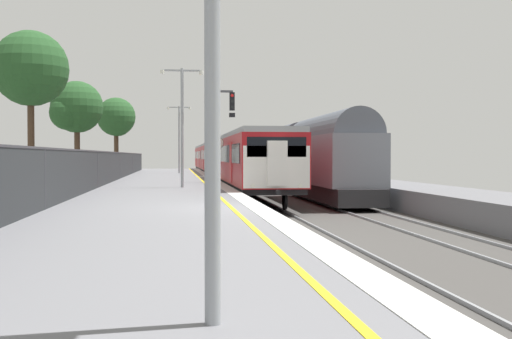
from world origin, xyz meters
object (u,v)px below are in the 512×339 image
at_px(platform_lamp_mid, 182,117).
at_px(background_tree_left, 30,71).
at_px(signal_gantry, 222,125).
at_px(commuter_train_at_platform, 222,158).
at_px(platform_lamp_far, 179,134).
at_px(freight_train_adjacent_track, 271,155).
at_px(speed_limit_sign, 218,154).
at_px(background_tree_right, 75,109).
at_px(background_tree_centre, 117,119).

bearing_deg(platform_lamp_mid, background_tree_left, -177.17).
xyz_separation_m(signal_gantry, platform_lamp_mid, (-2.22, -5.31, 0.09)).
relative_size(commuter_train_at_platform, platform_lamp_far, 10.66).
bearing_deg(commuter_train_at_platform, freight_train_adjacent_track, -29.35).
height_order(commuter_train_at_platform, platform_lamp_far, platform_lamp_far).
bearing_deg(platform_lamp_mid, speed_limit_sign, 57.19).
xyz_separation_m(speed_limit_sign, background_tree_right, (-8.55, 9.28, 2.94)).
bearing_deg(background_tree_right, background_tree_centre, 85.10).
bearing_deg(freight_train_adjacent_track, platform_lamp_mid, -108.54).
xyz_separation_m(freight_train_adjacent_track, signal_gantry, (-5.48, -17.63, 1.67)).
relative_size(platform_lamp_mid, background_tree_left, 0.78).
relative_size(platform_lamp_far, background_tree_centre, 0.86).
bearing_deg(background_tree_centre, platform_lamp_far, -29.67).
height_order(speed_limit_sign, platform_lamp_mid, platform_lamp_mid).
xyz_separation_m(commuter_train_at_platform, background_tree_right, (-10.39, -13.06, 3.22)).
distance_m(platform_lamp_mid, background_tree_centre, 27.60).
relative_size(speed_limit_sign, background_tree_right, 0.39).
distance_m(signal_gantry, background_tree_centre, 23.06).
xyz_separation_m(signal_gantry, platform_lamp_far, (-2.22, 18.61, 0.16)).
height_order(signal_gantry, background_tree_left, background_tree_left).
height_order(commuter_train_at_platform, signal_gantry, signal_gantry).
distance_m(freight_train_adjacent_track, platform_lamp_far, 7.97).
height_order(commuter_train_at_platform, background_tree_centre, background_tree_centre).
xyz_separation_m(commuter_train_at_platform, background_tree_left, (-10.41, -25.53, 3.97)).
xyz_separation_m(background_tree_left, background_tree_centre, (1.29, 27.35, -0.50)).
relative_size(freight_train_adjacent_track, background_tree_centre, 7.97).
xyz_separation_m(platform_lamp_mid, background_tree_centre, (-5.43, 27.02, 1.48)).
height_order(platform_lamp_far, background_tree_left, background_tree_left).
distance_m(speed_limit_sign, background_tree_right, 12.95).
bearing_deg(platform_lamp_far, commuter_train_at_platform, 19.01).
xyz_separation_m(freight_train_adjacent_track, platform_lamp_mid, (-7.70, -22.95, 1.76)).
bearing_deg(background_tree_left, signal_gantry, 32.29).
height_order(freight_train_adjacent_track, background_tree_right, background_tree_right).
distance_m(speed_limit_sign, background_tree_left, 9.86).
relative_size(background_tree_left, background_tree_right, 1.12).
xyz_separation_m(platform_lamp_far, background_tree_left, (-6.72, -24.26, 1.91)).
bearing_deg(platform_lamp_far, freight_train_adjacent_track, -7.25).
distance_m(commuter_train_at_platform, freight_train_adjacent_track, 4.60).
distance_m(signal_gantry, platform_lamp_mid, 5.76).
bearing_deg(speed_limit_sign, platform_lamp_mid, -122.81).
relative_size(freight_train_adjacent_track, signal_gantry, 10.35).
bearing_deg(signal_gantry, freight_train_adjacent_track, 72.73).
distance_m(commuter_train_at_platform, speed_limit_sign, 22.41).
bearing_deg(freight_train_adjacent_track, background_tree_right, -143.12).
relative_size(platform_lamp_mid, platform_lamp_far, 0.98).
bearing_deg(platform_lamp_far, background_tree_centre, 150.33).
height_order(commuter_train_at_platform, speed_limit_sign, commuter_train_at_platform).
bearing_deg(platform_lamp_mid, platform_lamp_far, 90.00).
height_order(speed_limit_sign, platform_lamp_far, platform_lamp_far).
bearing_deg(background_tree_right, background_tree_left, -90.10).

